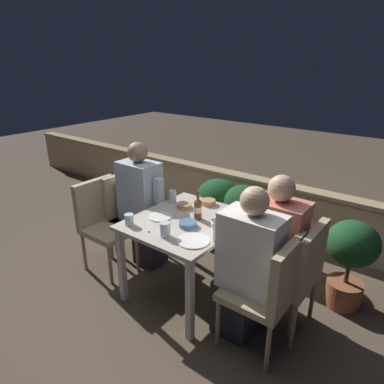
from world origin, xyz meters
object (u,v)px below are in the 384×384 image
Objects in this scene: person_white_polo at (246,266)px; person_coral_top at (271,250)px; chair_left_near at (103,217)px; beer_bottle at (198,208)px; chair_left_far at (129,208)px; chair_right_near at (272,286)px; potted_plant at (351,256)px; person_blue_shirt at (143,205)px; chair_right_far at (296,269)px.

person_white_polo is 0.30m from person_coral_top.
beer_bottle is (0.97, 0.21, 0.28)m from chair_left_near.
chair_left_near is 0.73× the size of person_white_polo.
chair_right_near is (1.70, -0.30, 0.00)m from chair_left_far.
chair_left_near is 3.54× the size of beer_bottle.
potted_plant is at bearing 21.50° from chair_left_near.
chair_left_near is 1.14× the size of potted_plant.
chair_right_near is 0.21m from person_white_polo.
person_coral_top is (1.34, -0.00, -0.02)m from person_blue_shirt.
potted_plant is at bearing 69.92° from chair_right_near.
chair_right_far is at bearing 0.00° from person_coral_top.
beer_bottle is (0.92, -0.08, 0.28)m from chair_left_far.
chair_left_near is at bearing -131.20° from person_blue_shirt.
beer_bottle is (-0.83, -0.07, 0.28)m from chair_right_far.
chair_left_near is at bearing -158.50° from potted_plant.
beer_bottle is 0.32× the size of potted_plant.
person_white_polo is (1.29, -0.30, -0.02)m from person_blue_shirt.
person_blue_shirt reaches higher than person_white_polo.
chair_right_near reaches higher than potted_plant.
chair_right_near is 0.85m from beer_bottle.
person_white_polo is 0.65m from beer_bottle.
person_blue_shirt reaches higher than chair_right_far.
chair_right_far is (1.80, 0.29, 0.00)m from chair_left_near.
person_white_polo is (-0.20, 0.00, 0.07)m from chair_right_near.
chair_left_far is 0.96m from beer_bottle.
chair_right_far is (1.54, -0.00, -0.10)m from person_blue_shirt.
person_white_polo is at bearing -99.54° from person_coral_top.
chair_right_far is (0.25, 0.30, -0.07)m from person_white_polo.
person_blue_shirt is at bearing 179.92° from chair_right_far.
chair_right_far is (1.75, -0.00, 0.00)m from chair_left_far.
potted_plant is (1.08, 0.59, -0.33)m from beer_bottle.
person_blue_shirt is at bearing 173.93° from beer_bottle.
chair_left_near is 0.71× the size of person_blue_shirt.
person_white_polo is at bearing -0.40° from chair_left_near.
chair_left_near is 1.03m from beer_bottle.
person_coral_top is at bearing 10.14° from chair_left_near.
person_white_polo reaches higher than chair_right_far.
chair_left_near is 1.00× the size of chair_right_far.
person_coral_top is at bearing 180.00° from chair_right_far.
chair_right_near is (1.75, -0.01, 0.00)m from chair_left_near.
person_coral_top is 0.66m from beer_bottle.
chair_left_near reaches higher than potted_plant.
chair_left_far is 3.54× the size of beer_bottle.
chair_right_near is at bearing 0.00° from person_white_polo.
person_blue_shirt is at bearing 168.73° from chair_right_near.
potted_plant is (0.30, 0.82, -0.05)m from chair_right_near.
chair_left_near is at bearing 179.65° from chair_right_near.
chair_left_far is at bearing 79.96° from chair_left_near.
person_white_polo is at bearing -130.36° from chair_right_far.
chair_right_far is at bearing -0.08° from person_blue_shirt.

